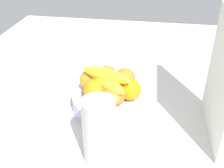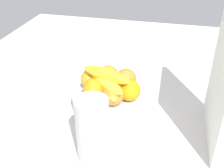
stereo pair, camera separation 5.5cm
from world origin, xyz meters
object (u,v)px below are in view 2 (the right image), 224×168
object	(u,v)px
orange_front_right	(108,75)
orange_center	(91,80)
orange_back_right	(113,95)
orange_back_left	(94,89)
orange_top_stack	(129,90)
banana_bunch	(105,84)
cutting_board	(221,84)
fruit_bowl	(112,100)
orange_front_left	(126,79)
thermos_tumbler	(93,130)

from	to	relation	value
orange_front_right	orange_center	world-z (taller)	same
orange_front_right	orange_back_right	bearing A→B (deg)	21.07
orange_back_right	orange_back_left	bearing A→B (deg)	-103.46
orange_center	orange_top_stack	size ratio (longest dim) A/B	1.00
orange_back_left	banana_bunch	world-z (taller)	banana_bunch
orange_back_left	cutting_board	size ratio (longest dim) A/B	0.20
fruit_bowl	cutting_board	distance (cm)	36.13
orange_front_right	orange_center	bearing A→B (deg)	-50.41
orange_center	banana_bunch	xyz separation A→B (cm)	(4.48, 6.14, 1.74)
orange_front_left	banana_bunch	world-z (taller)	banana_bunch
orange_front_right	orange_top_stack	xyz separation A→B (cm)	(7.79, 9.00, 0.00)
orange_front_left	orange_top_stack	distance (cm)	7.35
banana_bunch	cutting_board	bearing A→B (deg)	81.68
orange_back_right	cutting_board	size ratio (longest dim) A/B	0.20
orange_center	banana_bunch	distance (cm)	7.80
fruit_bowl	cutting_board	size ratio (longest dim) A/B	0.74
fruit_bowl	orange_back_right	bearing A→B (deg)	16.20
fruit_bowl	orange_front_left	distance (cm)	8.77
orange_front_right	cutting_board	bearing A→B (deg)	68.65
banana_bunch	cutting_board	world-z (taller)	cutting_board
orange_back_left	banana_bunch	bearing A→B (deg)	110.31
fruit_bowl	orange_front_right	size ratio (longest dim) A/B	3.74
cutting_board	thermos_tumbler	xyz separation A→B (cm)	(16.53, -31.14, -8.65)
orange_top_stack	cutting_board	distance (cm)	27.88
fruit_bowl	banana_bunch	distance (cm)	8.42
banana_bunch	orange_back_right	bearing A→B (deg)	49.28
orange_back_right	orange_front_right	bearing A→B (deg)	-158.93
fruit_bowl	orange_front_right	world-z (taller)	orange_front_right
fruit_bowl	orange_front_right	bearing A→B (deg)	-154.79
orange_center	orange_back_left	distance (cm)	6.36
fruit_bowl	orange_front_left	world-z (taller)	orange_front_left
fruit_bowl	orange_back_left	bearing A→B (deg)	-52.91
orange_front_right	orange_back_left	world-z (taller)	same
fruit_bowl	cutting_board	world-z (taller)	cutting_board
fruit_bowl	orange_center	xyz separation A→B (cm)	(-1.88, -7.86, 6.09)
orange_back_right	banana_bunch	xyz separation A→B (cm)	(-2.84, -3.30, 1.74)
banana_bunch	orange_top_stack	bearing A→B (deg)	96.13
orange_front_left	orange_center	bearing A→B (deg)	-74.14
orange_back_left	fruit_bowl	bearing A→B (deg)	127.09
orange_back_left	thermos_tumbler	size ratio (longest dim) A/B	0.38
orange_back_left	banana_bunch	xyz separation A→B (cm)	(-1.25, 3.37, 1.74)
orange_front_right	thermos_tumbler	bearing A→B (deg)	6.59
orange_back_right	banana_bunch	size ratio (longest dim) A/B	0.41
orange_front_left	orange_top_stack	xyz separation A→B (cm)	(6.91, 2.50, 0.00)
orange_back_left	cutting_board	distance (cm)	38.21
orange_back_right	thermos_tumbler	world-z (taller)	thermos_tumbler
orange_back_left	orange_top_stack	xyz separation A→B (cm)	(-2.09, 11.25, 0.00)
fruit_bowl	orange_center	distance (cm)	10.12
orange_top_stack	thermos_tumbler	world-z (taller)	thermos_tumbler
thermos_tumbler	orange_back_right	bearing A→B (deg)	177.07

